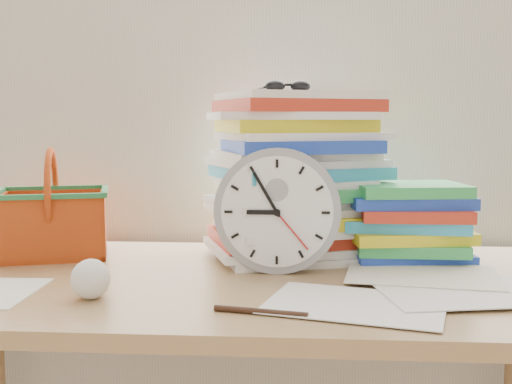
# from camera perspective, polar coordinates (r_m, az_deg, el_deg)

# --- Properties ---
(curtain) EXTENTS (2.40, 0.01, 2.50)m
(curtain) POSITION_cam_1_polar(r_m,az_deg,el_deg) (1.64, -0.57, 14.85)
(curtain) COLOR silver
(curtain) RESTS_ON room_shell
(desk) EXTENTS (1.40, 0.70, 0.75)m
(desk) POSITION_cam_1_polar(r_m,az_deg,el_deg) (1.30, -1.92, -10.76)
(desk) COLOR #987447
(desk) RESTS_ON ground
(paper_stack) EXTENTS (0.45, 0.41, 0.37)m
(paper_stack) POSITION_cam_1_polar(r_m,az_deg,el_deg) (1.45, 3.29, 1.48)
(paper_stack) COLOR white
(paper_stack) RESTS_ON desk
(clock) EXTENTS (0.25, 0.05, 0.25)m
(clock) POSITION_cam_1_polar(r_m,az_deg,el_deg) (1.30, 1.92, -1.63)
(clock) COLOR #93959B
(clock) RESTS_ON desk
(sunglasses) EXTENTS (0.14, 0.12, 0.03)m
(sunglasses) POSITION_cam_1_polar(r_m,az_deg,el_deg) (1.42, 2.84, 9.38)
(sunglasses) COLOR black
(sunglasses) RESTS_ON paper_stack
(book_stack) EXTENTS (0.29, 0.23, 0.17)m
(book_stack) POSITION_cam_1_polar(r_m,az_deg,el_deg) (1.44, 13.83, -2.71)
(book_stack) COLOR white
(book_stack) RESTS_ON desk
(basket) EXTENTS (0.29, 0.25, 0.24)m
(basket) POSITION_cam_1_polar(r_m,az_deg,el_deg) (1.53, -17.66, -0.98)
(basket) COLOR #CE4A14
(basket) RESTS_ON desk
(crumpled_ball) EXTENTS (0.07, 0.07, 0.07)m
(crumpled_ball) POSITION_cam_1_polar(r_m,az_deg,el_deg) (1.16, -14.52, -7.46)
(crumpled_ball) COLOR white
(crumpled_ball) RESTS_ON desk
(pen) EXTENTS (0.15, 0.04, 0.01)m
(pen) POSITION_cam_1_polar(r_m,az_deg,el_deg) (1.04, 0.39, -10.58)
(pen) COLOR black
(pen) RESTS_ON desk
(scattered_papers) EXTENTS (1.26, 0.42, 0.02)m
(scattered_papers) POSITION_cam_1_polar(r_m,az_deg,el_deg) (1.28, -1.93, -7.30)
(scattered_papers) COLOR white
(scattered_papers) RESTS_ON desk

